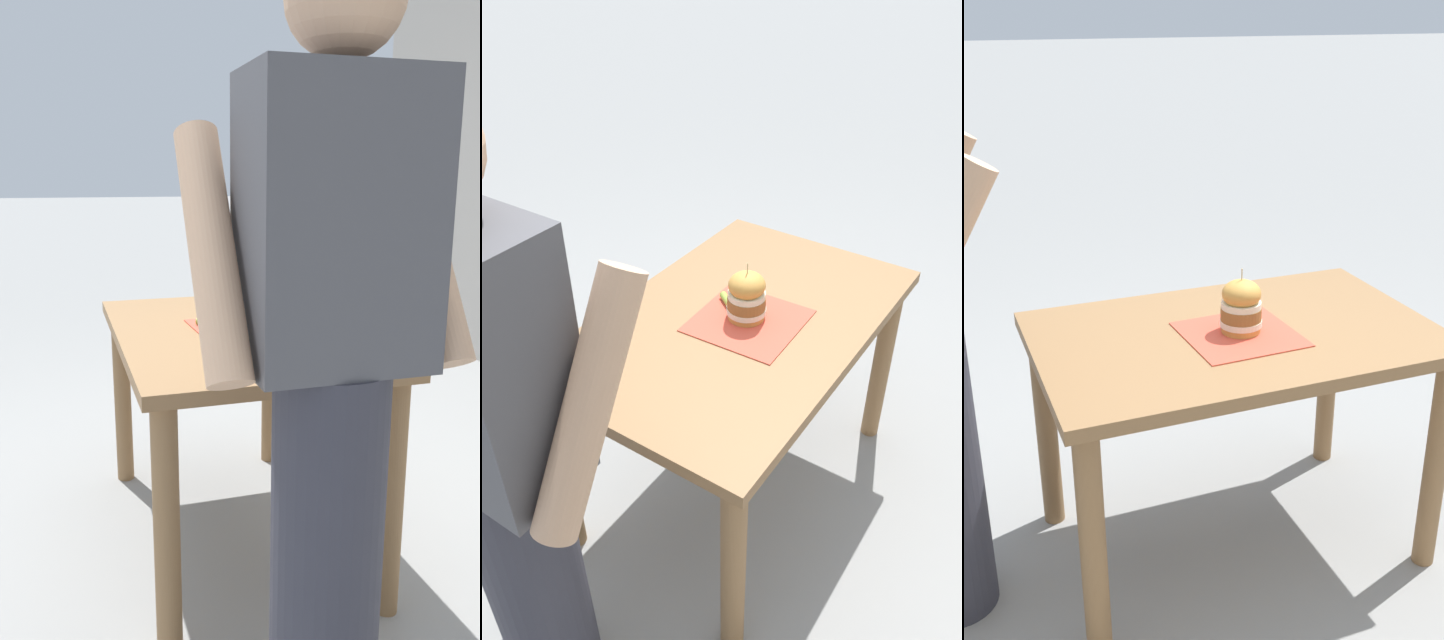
% 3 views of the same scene
% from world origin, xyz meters
% --- Properties ---
extents(ground_plane, '(80.00, 80.00, 0.00)m').
position_xyz_m(ground_plane, '(0.00, 0.00, 0.00)').
color(ground_plane, gray).
extents(patio_table, '(0.77, 1.19, 0.77)m').
position_xyz_m(patio_table, '(0.00, 0.00, 0.64)').
color(patio_table, olive).
rests_on(patio_table, ground).
extents(serving_paper, '(0.34, 0.34, 0.00)m').
position_xyz_m(serving_paper, '(-0.03, 0.00, 0.77)').
color(serving_paper, '#D64C38').
rests_on(serving_paper, patio_table).
extents(sandwich, '(0.13, 0.13, 0.20)m').
position_xyz_m(sandwich, '(-0.02, -0.01, 0.85)').
color(sandwich, gold).
rests_on(sandwich, serving_paper).
extents(pickle_spear, '(0.09, 0.07, 0.02)m').
position_xyz_m(pickle_spear, '(0.07, -0.04, 0.79)').
color(pickle_spear, '#8EA83D').
rests_on(pickle_spear, serving_paper).
extents(diner_across_table, '(0.55, 0.35, 1.69)m').
position_xyz_m(diner_across_table, '(0.04, 0.88, 0.88)').
color(diner_across_table, '#33333D').
rests_on(diner_across_table, ground).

